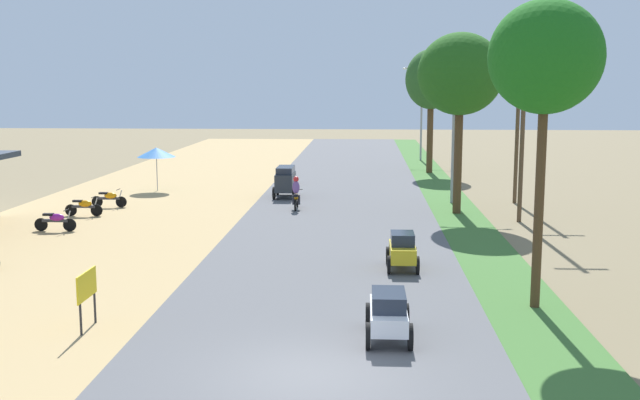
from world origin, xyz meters
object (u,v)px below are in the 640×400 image
motorbike_ahead_second (290,176)px  median_tree_second (460,75)px  vendor_umbrella (156,152)px  car_van_charcoal (285,180)px  median_tree_nearest (546,59)px  utility_pole_near (518,111)px  parked_motorbike_fifth (110,198)px  street_signboard (87,289)px  utility_pole_far (523,111)px  car_sedan_white (388,312)px  parked_motorbike_third (56,220)px  streetlamp_mid (422,106)px  car_hatchback_yellow (402,249)px  parked_motorbike_fourth (84,206)px  streetlamp_near (454,121)px  median_tree_third (431,80)px  motorbike_foreground_rider (296,194)px

motorbike_ahead_second → median_tree_second: bearing=-48.0°
vendor_umbrella → car_van_charcoal: size_ratio=1.05×
median_tree_nearest → utility_pole_near: (3.15, 19.25, -2.04)m
vendor_umbrella → utility_pole_near: 20.46m
parked_motorbike_fifth → street_signboard: size_ratio=1.20×
utility_pole_far → car_sedan_white: 18.44m
parked_motorbike_third → vendor_umbrella: (0.95, 12.48, 1.75)m
parked_motorbike_fifth → streetlamp_mid: size_ratio=0.24×
vendor_umbrella → median_tree_nearest: median_tree_nearest is taller
median_tree_nearest → streetlamp_mid: median_tree_nearest is taller
utility_pole_far → car_hatchback_yellow: size_ratio=4.83×
car_van_charcoal → parked_motorbike_fourth: bearing=-143.6°
streetlamp_near → streetlamp_mid: 22.46m
car_hatchback_yellow → median_tree_second: bearing=74.5°
utility_pole_near → motorbike_ahead_second: size_ratio=5.19×
car_van_charcoal → median_tree_third: bearing=54.2°
car_van_charcoal → parked_motorbike_fifth: bearing=-155.3°
parked_motorbike_fifth → median_tree_nearest: (17.66, -16.31, 6.36)m
vendor_umbrella → streetlamp_near: (16.70, -3.59, 2.02)m
streetlamp_near → car_hatchback_yellow: size_ratio=3.67×
car_van_charcoal → motorbike_foreground_rider: car_van_charcoal is taller
street_signboard → median_tree_nearest: (11.82, 2.64, 5.80)m
parked_motorbike_fifth → median_tree_second: 18.40m
parked_motorbike_third → median_tree_nearest: (17.84, -9.97, 6.36)m
motorbike_ahead_second → car_sedan_white: bearing=-79.7°
vendor_umbrella → median_tree_third: bearing=31.3°
parked_motorbike_fourth → car_sedan_white: (13.80, -16.69, 0.19)m
streetlamp_near → motorbike_foreground_rider: (-7.97, -2.73, -3.47)m
parked_motorbike_fifth → car_hatchback_yellow: 18.67m
parked_motorbike_fourth → street_signboard: street_signboard is taller
streetlamp_near → streetlamp_mid: (0.00, 22.46, 0.14)m
streetlamp_near → motorbike_ahead_second: bearing=143.4°
street_signboard → vendor_umbrella: (-5.08, 25.09, 1.20)m
median_tree_second → utility_pole_near: size_ratio=0.92×
vendor_umbrella → utility_pole_near: bearing=-9.1°
vendor_umbrella → streetlamp_mid: bearing=48.5°
car_hatchback_yellow → streetlamp_near: bearing=77.3°
median_tree_nearest → car_van_charcoal: 22.97m
car_hatchback_yellow → motorbike_ahead_second: size_ratio=1.11×
median_tree_nearest → motorbike_ahead_second: size_ratio=4.69×
median_tree_nearest → utility_pole_near: 19.62m
car_sedan_white → car_hatchback_yellow: bearing=84.5°
vendor_umbrella → median_tree_second: median_tree_second is taller
parked_motorbike_fourth → motorbike_foreground_rider: 10.14m
vendor_umbrella → car_van_charcoal: 8.18m
parked_motorbike_fifth → car_van_charcoal: bearing=24.7°
parked_motorbike_fourth → vendor_umbrella: (1.10, 8.76, 1.75)m
median_tree_third → utility_pole_near: 13.84m
parked_motorbike_fifth → median_tree_third: size_ratio=0.21×
car_sedan_white → median_tree_nearest: bearing=35.6°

